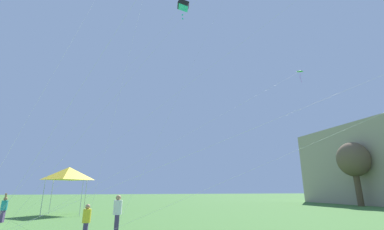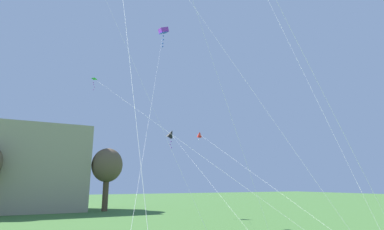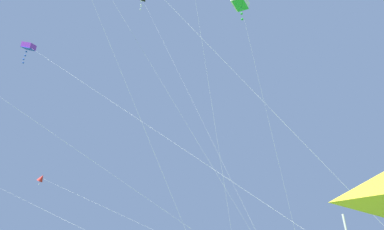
% 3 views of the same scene
% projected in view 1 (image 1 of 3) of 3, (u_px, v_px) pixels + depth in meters
% --- Properties ---
extents(distant_building, '(24.99, 8.05, 11.66)m').
position_uv_depth(distant_building, '(383.00, 163.00, 36.82)').
color(distant_building, tan).
rests_on(distant_building, ground).
extents(tree_far_left, '(3.39, 3.39, 6.84)m').
position_uv_depth(tree_far_left, '(368.00, 170.00, 37.26)').
color(tree_far_left, brown).
rests_on(tree_far_left, ground).
extents(tree_near_right, '(4.18, 4.18, 8.45)m').
position_uv_depth(tree_near_right, '(353.00, 160.00, 35.28)').
color(tree_near_right, brown).
rests_on(tree_near_right, ground).
extents(festival_tent, '(3.28, 3.28, 4.09)m').
position_uv_depth(festival_tent, '(69.00, 173.00, 23.27)').
color(festival_tent, '#B7B7BC').
rests_on(festival_tent, ground).
extents(person_teal_shirt, '(0.38, 0.38, 1.87)m').
position_uv_depth(person_teal_shirt, '(4.00, 208.00, 17.33)').
color(person_teal_shirt, '#473860').
rests_on(person_teal_shirt, ground).
extents(person_yellow_shirt, '(0.35, 0.35, 1.48)m').
position_uv_depth(person_yellow_shirt, '(86.00, 220.00, 11.41)').
color(person_yellow_shirt, '#473860').
rests_on(person_yellow_shirt, ground).
extents(person_white_shirt, '(0.43, 0.43, 1.84)m').
position_uv_depth(person_white_shirt, '(117.00, 212.00, 13.29)').
color(person_white_shirt, '#473860').
rests_on(person_white_shirt, ground).
extents(kite_black_box_0, '(1.67, 13.16, 19.18)m').
position_uv_depth(kite_black_box_0, '(183.00, 6.00, 24.03)').
color(kite_black_box_0, silver).
rests_on(kite_black_box_0, ground).
extents(kite_green_delta_3, '(7.28, 20.87, 13.05)m').
position_uv_depth(kite_green_delta_3, '(295.00, 74.00, 23.83)').
color(kite_green_delta_3, silver).
rests_on(kite_green_delta_3, ground).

